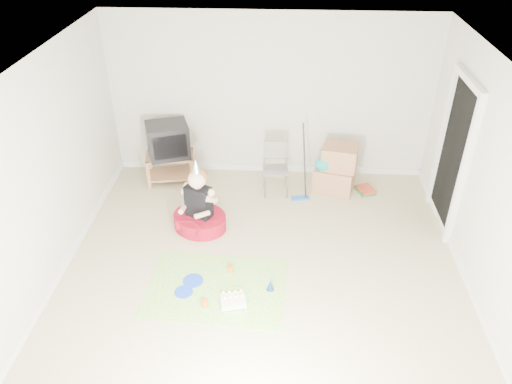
# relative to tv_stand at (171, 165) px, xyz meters

# --- Properties ---
(ground) EXTENTS (5.00, 5.00, 0.00)m
(ground) POSITION_rel_tv_stand_xyz_m (1.56, -2.08, -0.27)
(ground) COLOR #C3B48C
(ground) RESTS_ON ground
(doorway_recess) EXTENTS (0.02, 0.90, 2.05)m
(doorway_recess) POSITION_rel_tv_stand_xyz_m (4.04, -0.88, 0.75)
(doorway_recess) COLOR black
(doorway_recess) RESTS_ON ground
(tv_stand) EXTENTS (0.81, 0.58, 0.46)m
(tv_stand) POSITION_rel_tv_stand_xyz_m (0.00, 0.00, 0.00)
(tv_stand) COLOR #A06B48
(tv_stand) RESTS_ON ground
(crt_tv) EXTENTS (0.75, 0.69, 0.53)m
(crt_tv) POSITION_rel_tv_stand_xyz_m (0.00, 0.00, 0.45)
(crt_tv) COLOR black
(crt_tv) RESTS_ON tv_stand
(folding_chair) EXTENTS (0.41, 0.39, 0.83)m
(folding_chair) POSITION_rel_tv_stand_xyz_m (1.68, -0.27, 0.13)
(folding_chair) COLOR gray
(folding_chair) RESTS_ON ground
(cardboard_boxes) EXTENTS (0.70, 0.59, 0.75)m
(cardboard_boxes) POSITION_rel_tv_stand_xyz_m (2.61, -0.12, 0.09)
(cardboard_boxes) COLOR #A87451
(cardboard_boxes) RESTS_ON ground
(floor_mop) EXTENTS (0.29, 0.37, 1.12)m
(floor_mop) POSITION_rel_tv_stand_xyz_m (2.07, -0.44, -0.01)
(floor_mop) COLOR blue
(floor_mop) RESTS_ON ground
(book_pile) EXTENTS (0.31, 0.35, 0.07)m
(book_pile) POSITION_rel_tv_stand_xyz_m (3.10, -0.17, -0.24)
(book_pile) COLOR #236B2F
(book_pile) RESTS_ON ground
(seated_woman) EXTENTS (1.00, 1.00, 1.09)m
(seated_woman) POSITION_rel_tv_stand_xyz_m (0.65, -1.24, -0.04)
(seated_woman) COLOR maroon
(seated_woman) RESTS_ON ground
(party_mat) EXTENTS (1.72, 1.29, 0.01)m
(party_mat) POSITION_rel_tv_stand_xyz_m (1.03, -2.44, -0.27)
(party_mat) COLOR #DE2E80
(party_mat) RESTS_ON ground
(birthday_cake) EXTENTS (0.33, 0.29, 0.14)m
(birthday_cake) POSITION_rel_tv_stand_xyz_m (1.25, -2.70, -0.23)
(birthday_cake) COLOR white
(birthday_cake) RESTS_ON party_mat
(blue_plate_near) EXTENTS (0.33, 0.33, 0.01)m
(blue_plate_near) POSITION_rel_tv_stand_xyz_m (0.73, -2.35, -0.26)
(blue_plate_near) COLOR blue
(blue_plate_near) RESTS_ON party_mat
(blue_plate_far) EXTENTS (0.22, 0.22, 0.01)m
(blue_plate_far) POSITION_rel_tv_stand_xyz_m (0.65, -2.55, -0.26)
(blue_plate_far) COLOR blue
(blue_plate_far) RESTS_ON party_mat
(orange_cup_near) EXTENTS (0.10, 0.10, 0.08)m
(orange_cup_near) POSITION_rel_tv_stand_xyz_m (1.16, -2.14, -0.23)
(orange_cup_near) COLOR #CB6316
(orange_cup_near) RESTS_ON party_mat
(orange_cup_far) EXTENTS (0.08, 0.08, 0.09)m
(orange_cup_far) POSITION_rel_tv_stand_xyz_m (0.93, -2.75, -0.23)
(orange_cup_far) COLOR #CB6316
(orange_cup_far) RESTS_ON party_mat
(blue_party_hat) EXTENTS (0.12, 0.12, 0.14)m
(blue_party_hat) POSITION_rel_tv_stand_xyz_m (1.67, -2.44, -0.20)
(blue_party_hat) COLOR #1637A0
(blue_party_hat) RESTS_ON party_mat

